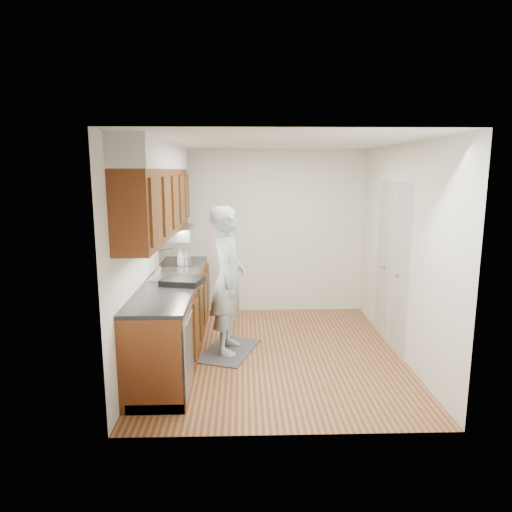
{
  "coord_description": "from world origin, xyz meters",
  "views": [
    {
      "loc": [
        -0.38,
        -5.22,
        2.18
      ],
      "look_at": [
        -0.21,
        0.25,
        1.15
      ],
      "focal_mm": 32.0,
      "sensor_mm": 36.0,
      "label": 1
    }
  ],
  "objects_px": {
    "person": "(228,270)",
    "steel_can": "(187,262)",
    "soap_bottle_b": "(186,259)",
    "soda_can": "(187,262)",
    "dish_rack": "(182,281)",
    "soap_bottle_a": "(180,257)"
  },
  "relations": [
    {
      "from": "soap_bottle_a",
      "to": "soap_bottle_b",
      "type": "relative_size",
      "value": 1.23
    },
    {
      "from": "soap_bottle_a",
      "to": "dish_rack",
      "type": "xyz_separation_m",
      "value": [
        0.15,
        -0.99,
        -0.09
      ]
    },
    {
      "from": "person",
      "to": "soap_bottle_a",
      "type": "height_order",
      "value": "person"
    },
    {
      "from": "soap_bottle_b",
      "to": "soda_can",
      "type": "xyz_separation_m",
      "value": [
        0.02,
        -0.03,
        -0.04
      ]
    },
    {
      "from": "soda_can",
      "to": "steel_can",
      "type": "xyz_separation_m",
      "value": [
        -0.0,
        -0.04,
        -0.0
      ]
    },
    {
      "from": "steel_can",
      "to": "person",
      "type": "bearing_deg",
      "value": -45.17
    },
    {
      "from": "steel_can",
      "to": "dish_rack",
      "type": "height_order",
      "value": "steel_can"
    },
    {
      "from": "person",
      "to": "steel_can",
      "type": "relative_size",
      "value": 15.53
    },
    {
      "from": "steel_can",
      "to": "dish_rack",
      "type": "relative_size",
      "value": 0.3
    },
    {
      "from": "soda_can",
      "to": "dish_rack",
      "type": "distance_m",
      "value": 0.94
    },
    {
      "from": "soap_bottle_b",
      "to": "soda_can",
      "type": "height_order",
      "value": "soap_bottle_b"
    },
    {
      "from": "person",
      "to": "soap_bottle_a",
      "type": "bearing_deg",
      "value": 50.46
    },
    {
      "from": "person",
      "to": "soap_bottle_b",
      "type": "xyz_separation_m",
      "value": [
        -0.57,
        0.63,
        0.02
      ]
    },
    {
      "from": "person",
      "to": "steel_can",
      "type": "height_order",
      "value": "person"
    },
    {
      "from": "soap_bottle_a",
      "to": "dish_rack",
      "type": "distance_m",
      "value": 1.01
    },
    {
      "from": "soda_can",
      "to": "soap_bottle_b",
      "type": "bearing_deg",
      "value": 117.0
    },
    {
      "from": "soda_can",
      "to": "dish_rack",
      "type": "height_order",
      "value": "soda_can"
    },
    {
      "from": "soap_bottle_b",
      "to": "steel_can",
      "type": "height_order",
      "value": "soap_bottle_b"
    },
    {
      "from": "soda_can",
      "to": "steel_can",
      "type": "height_order",
      "value": "soda_can"
    },
    {
      "from": "dish_rack",
      "to": "soap_bottle_b",
      "type": "bearing_deg",
      "value": 107.35
    },
    {
      "from": "soap_bottle_a",
      "to": "steel_can",
      "type": "relative_size",
      "value": 1.93
    },
    {
      "from": "person",
      "to": "soap_bottle_a",
      "type": "relative_size",
      "value": 8.03
    }
  ]
}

